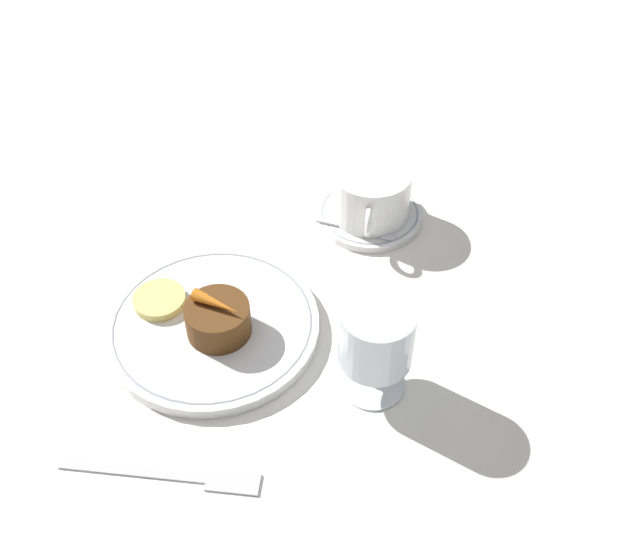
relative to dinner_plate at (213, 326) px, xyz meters
The scene contains 10 objects.
ground_plane 0.03m from the dinner_plate, 154.61° to the left, with size 3.00×3.00×0.00m, color white.
dinner_plate is the anchor object (origin of this frame).
saucer 0.26m from the dinner_plate, 142.38° to the left, with size 0.13×0.13×0.01m.
coffee_cup 0.26m from the dinner_plate, 141.84° to the left, with size 0.12×0.10×0.06m.
spoon 0.23m from the dinner_plate, 136.81° to the left, with size 0.03×0.10×0.00m.
wine_glass 0.20m from the dinner_plate, 72.61° to the left, with size 0.07×0.07×0.11m.
fork 0.18m from the dinner_plate, ahead, with size 0.02×0.19×0.01m.
dessert_cake 0.03m from the dinner_plate, 38.03° to the left, with size 0.07×0.07×0.04m.
carrot_garnish 0.05m from the dinner_plate, 38.03° to the left, with size 0.03×0.05×0.01m.
pineapple_slice 0.07m from the dinner_plate, 111.24° to the right, with size 0.06×0.06×0.01m.
Camera 1 is at (0.54, 0.16, 0.63)m, focal length 42.00 mm.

